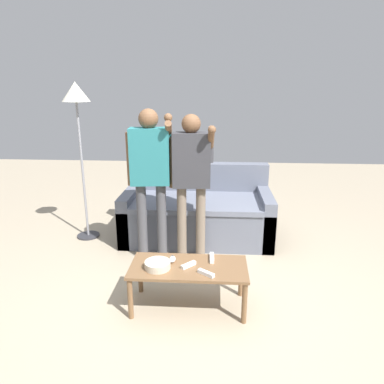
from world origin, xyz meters
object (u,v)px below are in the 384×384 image
game_remote_nunchuk (172,259)px  player_left (150,168)px  game_remote_wand_near (206,273)px  floor_lamp (77,106)px  game_remote_wand_spare (188,265)px  coffee_table (189,271)px  snack_bowl (158,265)px  player_center (191,171)px  couch (197,213)px  game_remote_wand_far (212,258)px

game_remote_nunchuk → player_left: player_left is taller
player_left → game_remote_wand_near: player_left is taller
floor_lamp → game_remote_wand_near: (1.54, -1.55, -1.22)m
game_remote_wand_spare → game_remote_wand_near: bearing=-40.0°
coffee_table → snack_bowl: size_ratio=4.58×
game_remote_nunchuk → game_remote_wand_spare: bearing=-28.0°
floor_lamp → player_left: bearing=-28.9°
floor_lamp → player_center: (1.35, -0.48, -0.63)m
coffee_table → player_center: 1.13m
couch → game_remote_wand_near: couch is taller
coffee_table → snack_bowl: bearing=-168.1°
game_remote_nunchuk → game_remote_wand_far: bearing=11.2°
game_remote_wand_near → coffee_table: bearing=137.9°
couch → game_remote_wand_spare: size_ratio=13.92×
game_remote_wand_far → game_remote_wand_near: bearing=-99.0°
game_remote_wand_far → game_remote_wand_spare: same height
coffee_table → floor_lamp: bearing=134.7°
coffee_table → game_remote_wand_far: (0.19, 0.13, 0.07)m
coffee_table → snack_bowl: snack_bowl is taller
game_remote_wand_far → player_left: bearing=131.0°
game_remote_wand_near → game_remote_nunchuk: bearing=145.5°
game_remote_wand_near → game_remote_wand_far: same height
game_remote_nunchuk → floor_lamp: floor_lamp is taller
coffee_table → floor_lamp: size_ratio=0.52×
player_center → game_remote_wand_near: 1.23m
coffee_table → game_remote_wand_near: size_ratio=6.89×
floor_lamp → game_remote_wand_far: floor_lamp is taller
game_remote_nunchuk → game_remote_wand_far: size_ratio=0.54×
game_remote_nunchuk → game_remote_wand_spare: (0.15, -0.08, -0.01)m
player_left → snack_bowl: bearing=-77.3°
floor_lamp → game_remote_wand_spare: size_ratio=14.57×
floor_lamp → coffee_table: bearing=-45.3°
coffee_table → game_remote_wand_spare: bearing=-88.1°
game_remote_wand_far → game_remote_wand_spare: 0.24m
floor_lamp → game_remote_wand_near: bearing=-45.0°
couch → player_left: bearing=-126.2°
game_remote_wand_near → game_remote_wand_far: size_ratio=0.87×
floor_lamp → player_left: (0.92, -0.51, -0.60)m
game_remote_nunchuk → snack_bowl: bearing=-132.2°
snack_bowl → player_left: bearing=102.7°
game_remote_wand_near → game_remote_wand_spare: same height
coffee_table → game_remote_nunchuk: bearing=155.2°
couch → game_remote_wand_spare: bearing=-89.8°
floor_lamp → game_remote_wand_near: floor_lamp is taller
game_remote_wand_spare → game_remote_wand_far: bearing=36.7°
game_remote_nunchuk → coffee_table: bearing=-24.8°
game_remote_nunchuk → game_remote_wand_near: 0.36m
floor_lamp → game_remote_nunchuk: bearing=-47.1°
player_left → game_remote_wand_far: bearing=-49.0°
coffee_table → player_left: player_left is taller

